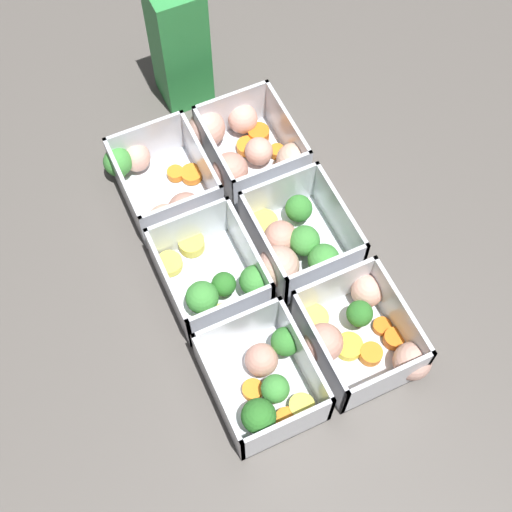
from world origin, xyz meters
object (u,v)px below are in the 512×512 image
(container_far_left, at_px, (266,381))
(container_far_center, at_px, (214,280))
(container_far_right, at_px, (162,188))
(container_near_center, at_px, (295,243))
(juice_carton, at_px, (179,44))
(container_near_left, at_px, (361,335))
(container_near_right, at_px, (246,148))

(container_far_left, bearing_deg, container_far_center, 0.97)
(container_far_right, bearing_deg, container_far_left, -177.73)
(container_far_center, xyz_separation_m, container_far_right, (0.15, 0.01, -0.00))
(container_near_center, relative_size, juice_carton, 0.68)
(container_near_center, bearing_deg, juice_carton, 4.61)
(container_far_right, bearing_deg, container_near_left, -154.70)
(container_near_left, height_order, container_far_right, same)
(container_far_center, bearing_deg, container_far_left, -179.03)
(container_near_center, relative_size, container_far_right, 0.83)
(container_near_left, height_order, container_far_center, same)
(container_near_right, relative_size, container_far_center, 1.14)
(juice_carton, bearing_deg, container_far_center, 164.42)
(container_far_center, height_order, juice_carton, juice_carton)
(container_near_left, bearing_deg, container_near_center, 6.40)
(container_far_center, xyz_separation_m, juice_carton, (0.31, -0.09, 0.07))
(container_near_left, xyz_separation_m, container_far_center, (0.14, 0.13, 0.00))
(container_near_right, distance_m, juice_carton, 0.16)
(container_far_center, distance_m, container_far_right, 0.15)
(container_near_left, height_order, container_near_right, same)
(container_near_right, height_order, container_far_left, same)
(container_near_left, xyz_separation_m, container_near_center, (0.14, 0.02, 0.00))
(container_near_center, height_order, container_far_center, same)
(container_near_right, xyz_separation_m, container_far_right, (-0.01, 0.13, 0.00))
(container_near_right, height_order, juice_carton, juice_carton)
(container_near_center, height_order, container_far_right, same)
(container_near_right, xyz_separation_m, container_far_left, (-0.30, 0.11, 0.00))
(juice_carton, bearing_deg, container_far_left, 169.45)
(container_near_right, xyz_separation_m, container_far_center, (-0.16, 0.12, 0.00))
(container_far_center, bearing_deg, container_near_center, -88.06)
(container_far_center, bearing_deg, container_far_right, 3.48)
(container_far_left, relative_size, container_far_center, 0.91)
(container_near_right, distance_m, container_far_center, 0.20)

